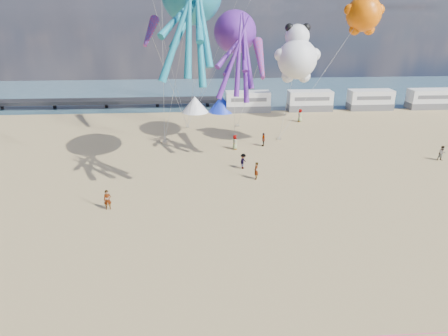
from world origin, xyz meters
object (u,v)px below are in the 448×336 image
(tent_white, at_px, (195,104))
(motorhome_2, at_px, (370,100))
(sandbag_a, at_px, (165,142))
(windsock_right, at_px, (150,32))
(beachgoer_3, at_px, (263,139))
(sandbag_b, at_px, (235,135))
(beachgoer_1, at_px, (442,153))
(beachgoer_6, at_px, (235,142))
(kite_octopus_purple, at_px, (235,32))
(sandbag_d, at_px, (237,126))
(sandbag_c, at_px, (279,139))
(standing_person, at_px, (108,200))
(kite_teddy_orange, at_px, (364,14))
(sandbag_e, at_px, (187,127))
(motorhome_1, at_px, (310,101))
(kite_panda, at_px, (297,59))
(motorhome_3, at_px, (430,99))
(beachgoer_5, at_px, (256,171))
(tent_blue, at_px, (221,104))
(windsock_mid, at_px, (260,59))
(motorhome_0, at_px, (248,102))
(beachgoer_0, at_px, (300,115))
(beachgoer_2, at_px, (243,161))

(tent_white, bearing_deg, motorhome_2, 0.00)
(sandbag_a, bearing_deg, windsock_right, -92.39)
(beachgoer_3, bearing_deg, sandbag_b, -134.72)
(windsock_right, bearing_deg, beachgoer_1, 5.22)
(beachgoer_6, distance_m, kite_octopus_purple, 11.80)
(sandbag_d, bearing_deg, sandbag_c, -53.67)
(standing_person, height_order, kite_octopus_purple, kite_octopus_purple)
(motorhome_2, distance_m, kite_teddy_orange, 16.23)
(beachgoer_3, xyz_separation_m, sandbag_e, (-8.77, 7.95, -0.66))
(beachgoer_3, bearing_deg, motorhome_1, 159.73)
(standing_person, distance_m, kite_octopus_purple, 22.97)
(kite_octopus_purple, bearing_deg, beachgoer_3, -11.09)
(tent_white, bearing_deg, kite_panda, -56.38)
(sandbag_b, height_order, kite_panda, kite_panda)
(beachgoer_1, bearing_deg, sandbag_b, 153.72)
(sandbag_a, distance_m, kite_teddy_orange, 28.80)
(motorhome_3, xyz_separation_m, beachgoer_6, (-32.06, -17.28, -0.68))
(beachgoer_5, relative_size, sandbag_b, 3.27)
(motorhome_3, bearing_deg, standing_person, -144.55)
(sandbag_a, bearing_deg, beachgoer_5, -50.72)
(sandbag_d, bearing_deg, motorhome_2, 21.09)
(tent_blue, bearing_deg, motorhome_2, 0.00)
(motorhome_3, distance_m, sandbag_e, 38.46)
(sandbag_d, relative_size, kite_octopus_purple, 0.05)
(tent_white, relative_size, standing_person, 2.48)
(sandbag_b, height_order, sandbag_d, same)
(beachgoer_3, height_order, windsock_mid, windsock_mid)
(standing_person, relative_size, windsock_right, 0.37)
(motorhome_0, distance_m, beachgoer_5, 25.85)
(motorhome_1, xyz_separation_m, kite_teddy_orange, (3.42, -8.39, 12.49))
(windsock_right, bearing_deg, motorhome_2, 42.53)
(tent_blue, height_order, sandbag_b, tent_blue)
(beachgoer_1, bearing_deg, tent_white, 138.57)
(sandbag_a, relative_size, sandbag_b, 1.00)
(standing_person, xyz_separation_m, beachgoer_6, (11.24, 13.55, 0.02))
(tent_blue, bearing_deg, motorhome_0, 0.00)
(motorhome_1, bearing_deg, motorhome_3, 0.00)
(beachgoer_1, bearing_deg, beachgoer_5, -170.23)
(beachgoer_0, bearing_deg, beachgoer_2, -7.77)
(sandbag_d, bearing_deg, sandbag_e, -178.43)
(sandbag_e, bearing_deg, beachgoer_5, -69.12)
(motorhome_0, relative_size, beachgoer_0, 3.71)
(kite_panda, bearing_deg, windsock_mid, -162.36)
(motorhome_0, relative_size, motorhome_1, 1.00)
(tent_white, distance_m, sandbag_d, 10.04)
(tent_blue, relative_size, beachgoer_1, 2.54)
(beachgoer_0, distance_m, sandbag_d, 9.07)
(sandbag_a, bearing_deg, motorhome_1, 34.61)
(sandbag_c, bearing_deg, sandbag_b, 158.70)
(beachgoer_1, bearing_deg, sandbag_a, 164.87)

